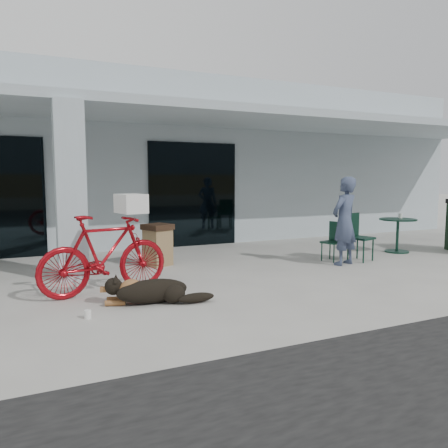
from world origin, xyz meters
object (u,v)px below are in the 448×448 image
person (344,221)px  trash_receptacle (158,245)px  cafe_table_far (397,235)px  cafe_chair_far_b (332,242)px  dog (153,290)px  bicycle (105,254)px  cafe_chair_far_a (361,237)px

person → trash_receptacle: 3.86m
cafe_table_far → cafe_chair_far_b: (-2.16, -0.25, 0.02)m
dog → cafe_table_far: 6.77m
bicycle → cafe_chair_far_a: size_ratio=2.00×
bicycle → cafe_chair_far_a: bearing=-96.6°
bicycle → trash_receptacle: bearing=-48.4°
trash_receptacle → person: bearing=-23.4°
cafe_chair_far_a → bicycle: bearing=167.5°
cafe_chair_far_b → dog: bearing=-88.5°
bicycle → person: (4.86, 0.26, 0.29)m
cafe_chair_far_b → person: person is taller
cafe_table_far → person: (-2.19, -0.68, 0.50)m
cafe_chair_far_a → cafe_chair_far_b: bearing=140.6°
bicycle → trash_receptacle: (1.35, 1.78, -0.19)m
bicycle → cafe_chair_far_b: (4.90, 0.68, -0.20)m
cafe_chair_far_b → cafe_chair_far_a: bearing=50.3°
bicycle → person: 4.88m
trash_receptacle → cafe_table_far: bearing=-8.4°
cafe_chair_far_b → cafe_table_far: bearing=79.2°
person → dog: bearing=-3.3°
bicycle → person: person is taller
bicycle → cafe_chair_far_b: bicycle is taller
bicycle → dog: (0.52, -0.82, -0.42)m
dog → trash_receptacle: bearing=89.6°
bicycle → cafe_table_far: (7.06, 0.94, -0.21)m
dog → cafe_table_far: bearing=32.3°
bicycle → cafe_chair_far_b: size_ratio=2.44×
dog → trash_receptacle: size_ratio=1.40×
cafe_chair_far_a → person: 0.75m
trash_receptacle → dog: bearing=-107.7°
bicycle → cafe_table_far: size_ratio=2.37×
cafe_chair_far_a → person: bearing=179.7°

